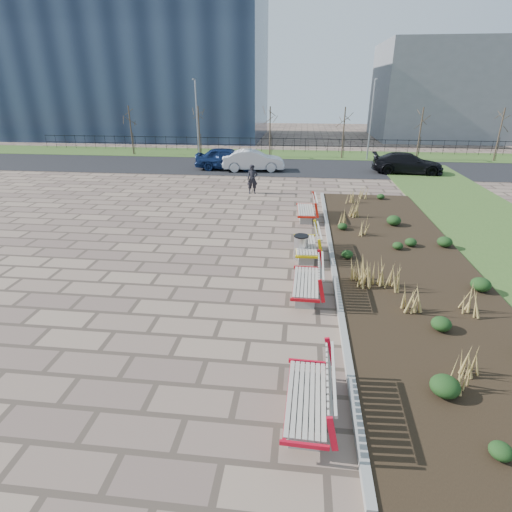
# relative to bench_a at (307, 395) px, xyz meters

# --- Properties ---
(ground) EXTENTS (120.00, 120.00, 0.00)m
(ground) POSITION_rel_bench_a_xyz_m (-3.00, 2.22, -0.50)
(ground) COLOR #806958
(ground) RESTS_ON ground
(planting_bed) EXTENTS (4.50, 18.00, 0.10)m
(planting_bed) POSITION_rel_bench_a_xyz_m (3.25, 7.22, -0.45)
(planting_bed) COLOR black
(planting_bed) RESTS_ON ground
(planting_curb) EXTENTS (0.16, 18.00, 0.15)m
(planting_curb) POSITION_rel_bench_a_xyz_m (0.92, 7.22, -0.42)
(planting_curb) COLOR gray
(planting_curb) RESTS_ON ground
(grass_verge_far) EXTENTS (80.00, 5.00, 0.04)m
(grass_verge_far) POSITION_rel_bench_a_xyz_m (-3.00, 30.22, -0.48)
(grass_verge_far) COLOR #33511E
(grass_verge_far) RESTS_ON ground
(road) EXTENTS (80.00, 7.00, 0.02)m
(road) POSITION_rel_bench_a_xyz_m (-3.00, 24.22, -0.49)
(road) COLOR black
(road) RESTS_ON ground
(bench_a) EXTENTS (0.97, 2.13, 1.00)m
(bench_a) POSITION_rel_bench_a_xyz_m (0.00, 0.00, 0.00)
(bench_a) COLOR red
(bench_a) RESTS_ON ground
(bench_b) EXTENTS (0.95, 2.12, 1.00)m
(bench_b) POSITION_rel_bench_a_xyz_m (0.00, 4.58, 0.00)
(bench_b) COLOR #AC0B13
(bench_b) RESTS_ON ground
(bench_c) EXTENTS (1.00, 2.14, 1.00)m
(bench_c) POSITION_rel_bench_a_xyz_m (0.00, 7.47, 0.00)
(bench_c) COLOR yellow
(bench_c) RESTS_ON ground
(bench_d) EXTENTS (0.98, 2.13, 1.00)m
(bench_d) POSITION_rel_bench_a_xyz_m (0.00, 11.80, 0.00)
(bench_d) COLOR red
(bench_d) RESTS_ON ground
(litter_bin) EXTENTS (0.49, 0.49, 0.85)m
(litter_bin) POSITION_rel_bench_a_xyz_m (-0.17, 7.26, -0.08)
(litter_bin) COLOR #B2B2B7
(litter_bin) RESTS_ON ground
(pedestrian) EXTENTS (0.63, 0.47, 1.60)m
(pedestrian) POSITION_rel_bench_a_xyz_m (-2.95, 16.21, 0.30)
(pedestrian) COLOR black
(pedestrian) RESTS_ON ground
(car_blue) EXTENTS (4.58, 1.95, 1.54)m
(car_blue) POSITION_rel_bench_a_xyz_m (-5.58, 22.91, 0.29)
(car_blue) COLOR #122350
(car_blue) RESTS_ON road
(car_silver) EXTENTS (4.49, 2.08, 1.43)m
(car_silver) POSITION_rel_bench_a_xyz_m (-3.68, 22.63, 0.23)
(car_silver) COLOR #B6B8BE
(car_silver) RESTS_ON road
(car_black) EXTENTS (4.81, 2.22, 1.36)m
(car_black) POSITION_rel_bench_a_xyz_m (6.91, 22.92, 0.20)
(car_black) COLOR black
(car_black) RESTS_ON road
(tree_a) EXTENTS (1.40, 1.40, 4.00)m
(tree_a) POSITION_rel_bench_a_xyz_m (-15.00, 28.72, 1.54)
(tree_a) COLOR #4C3D2D
(tree_a) RESTS_ON grass_verge_far
(tree_b) EXTENTS (1.40, 1.40, 4.00)m
(tree_b) POSITION_rel_bench_a_xyz_m (-9.00, 28.72, 1.54)
(tree_b) COLOR #4C3D2D
(tree_b) RESTS_ON grass_verge_far
(tree_c) EXTENTS (1.40, 1.40, 4.00)m
(tree_c) POSITION_rel_bench_a_xyz_m (-3.00, 28.72, 1.54)
(tree_c) COLOR #4C3D2D
(tree_c) RESTS_ON grass_verge_far
(tree_d) EXTENTS (1.40, 1.40, 4.00)m
(tree_d) POSITION_rel_bench_a_xyz_m (3.00, 28.72, 1.54)
(tree_d) COLOR #4C3D2D
(tree_d) RESTS_ON grass_verge_far
(tree_e) EXTENTS (1.40, 1.40, 4.00)m
(tree_e) POSITION_rel_bench_a_xyz_m (9.00, 28.72, 1.54)
(tree_e) COLOR #4C3D2D
(tree_e) RESTS_ON grass_verge_far
(tree_f) EXTENTS (1.40, 1.40, 4.00)m
(tree_f) POSITION_rel_bench_a_xyz_m (15.00, 28.72, 1.54)
(tree_f) COLOR #4C3D2D
(tree_f) RESTS_ON grass_verge_far
(lamp_west) EXTENTS (0.24, 0.60, 6.00)m
(lamp_west) POSITION_rel_bench_a_xyz_m (-9.00, 28.22, 2.54)
(lamp_west) COLOR gray
(lamp_west) RESTS_ON grass_verge_far
(lamp_east) EXTENTS (0.24, 0.60, 6.00)m
(lamp_east) POSITION_rel_bench_a_xyz_m (5.00, 28.22, 2.54)
(lamp_east) COLOR gray
(lamp_east) RESTS_ON grass_verge_far
(railing_fence) EXTENTS (44.00, 0.10, 1.20)m
(railing_fence) POSITION_rel_bench_a_xyz_m (-3.00, 31.72, 0.14)
(railing_fence) COLOR black
(railing_fence) RESTS_ON grass_verge_far
(building_glass) EXTENTS (40.00, 14.00, 15.00)m
(building_glass) POSITION_rel_bench_a_xyz_m (-25.00, 42.22, 7.00)
(building_glass) COLOR #192338
(building_glass) RESTS_ON ground
(building_grey) EXTENTS (18.00, 12.00, 10.00)m
(building_grey) POSITION_rel_bench_a_xyz_m (17.00, 44.22, 4.50)
(building_grey) COLOR slate
(building_grey) RESTS_ON ground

